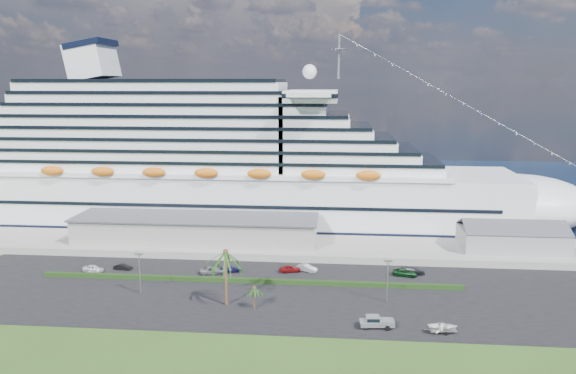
# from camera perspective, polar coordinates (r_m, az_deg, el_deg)

# --- Properties ---
(ground) EXTENTS (420.00, 420.00, 0.00)m
(ground) POSITION_cam_1_polar(r_m,az_deg,el_deg) (102.86, -1.09, -12.97)
(ground) COLOR #30501A
(ground) RESTS_ON ground
(asphalt_lot) EXTENTS (140.00, 38.00, 0.12)m
(asphalt_lot) POSITION_cam_1_polar(r_m,az_deg,el_deg) (112.95, -0.46, -10.72)
(asphalt_lot) COLOR black
(asphalt_lot) RESTS_ON ground
(wharf) EXTENTS (240.00, 20.00, 1.80)m
(wharf) POSITION_cam_1_polar(r_m,az_deg,el_deg) (140.01, 0.72, -6.10)
(wharf) COLOR gray
(wharf) RESTS_ON ground
(water) EXTENTS (420.00, 160.00, 0.02)m
(water) POSITION_cam_1_polar(r_m,az_deg,el_deg) (227.68, 2.52, 0.18)
(water) COLOR black
(water) RESTS_ON ground
(cruise_ship) EXTENTS (191.00, 38.00, 54.00)m
(cruise_ship) POSITION_cam_1_polar(r_m,az_deg,el_deg) (162.77, -6.17, 1.90)
(cruise_ship) COLOR silver
(cruise_ship) RESTS_ON ground
(terminal_building) EXTENTS (61.00, 15.00, 6.30)m
(terminal_building) POSITION_cam_1_polar(r_m,az_deg,el_deg) (142.97, -9.34, -4.18)
(terminal_building) COLOR gray
(terminal_building) RESTS_ON wharf
(port_shed) EXTENTS (24.00, 12.31, 7.37)m
(port_shed) POSITION_cam_1_polar(r_m,az_deg,el_deg) (144.71, 21.80, -4.88)
(port_shed) COLOR gray
(port_shed) RESTS_ON wharf
(hedge) EXTENTS (88.00, 1.10, 0.90)m
(hedge) POSITION_cam_1_polar(r_m,az_deg,el_deg) (118.41, -4.13, -9.46)
(hedge) COLOR black
(hedge) RESTS_ON asphalt_lot
(lamp_post_left) EXTENTS (1.60, 0.35, 8.27)m
(lamp_post_left) POSITION_cam_1_polar(r_m,az_deg,el_deg) (114.48, -14.85, -7.98)
(lamp_post_left) COLOR gray
(lamp_post_left) RESTS_ON asphalt_lot
(lamp_post_right) EXTENTS (1.60, 0.35, 8.27)m
(lamp_post_right) POSITION_cam_1_polar(r_m,az_deg,el_deg) (108.21, 10.10, -8.88)
(lamp_post_right) COLOR gray
(lamp_post_right) RESTS_ON asphalt_lot
(palm_tall) EXTENTS (8.82, 8.82, 11.13)m
(palm_tall) POSITION_cam_1_polar(r_m,az_deg,el_deg) (104.81, -6.35, -7.20)
(palm_tall) COLOR #47301E
(palm_tall) RESTS_ON ground
(palm_short) EXTENTS (3.53, 3.53, 4.56)m
(palm_short) POSITION_cam_1_polar(r_m,az_deg,el_deg) (104.32, -3.44, -10.46)
(palm_short) COLOR #47301E
(palm_short) RESTS_ON ground
(parked_car_0) EXTENTS (4.83, 2.47, 1.57)m
(parked_car_0) POSITION_cam_1_polar(r_m,az_deg,el_deg) (131.32, -19.17, -7.84)
(parked_car_0) COLOR silver
(parked_car_0) RESTS_ON asphalt_lot
(parked_car_1) EXTENTS (4.06, 1.71, 1.30)m
(parked_car_1) POSITION_cam_1_polar(r_m,az_deg,el_deg) (131.05, -16.43, -7.78)
(parked_car_1) COLOR black
(parked_car_1) RESTS_ON asphalt_lot
(parked_car_2) EXTENTS (5.71, 3.43, 1.48)m
(parked_car_2) POSITION_cam_1_polar(r_m,az_deg,el_deg) (124.38, -7.70, -8.39)
(parked_car_2) COLOR gray
(parked_car_2) RESTS_ON asphalt_lot
(parked_car_3) EXTENTS (5.10, 3.45, 1.37)m
(parked_car_3) POSITION_cam_1_polar(r_m,az_deg,el_deg) (124.84, -5.85, -8.30)
(parked_car_3) COLOR #181549
(parked_car_3) RESTS_ON asphalt_lot
(parked_car_4) EXTENTS (4.92, 2.92, 1.57)m
(parked_car_4) POSITION_cam_1_polar(r_m,az_deg,el_deg) (124.20, 0.19, -8.29)
(parked_car_4) COLOR maroon
(parked_car_4) RESTS_ON asphalt_lot
(parked_car_5) EXTENTS (4.94, 3.36, 1.54)m
(parked_car_5) POSITION_cam_1_polar(r_m,az_deg,el_deg) (124.67, 1.90, -8.23)
(parked_car_5) COLOR #999DA0
(parked_car_5) RESTS_ON asphalt_lot
(parked_car_6) EXTENTS (5.74, 3.67, 1.47)m
(parked_car_6) POSITION_cam_1_polar(r_m,az_deg,el_deg) (124.51, 11.81, -8.50)
(parked_car_6) COLOR #0D3415
(parked_car_6) RESTS_ON asphalt_lot
(parked_car_7) EXTENTS (5.43, 3.10, 1.48)m
(parked_car_7) POSITION_cam_1_polar(r_m,az_deg,el_deg) (126.17, 12.55, -8.27)
(parked_car_7) COLOR #222328
(parked_car_7) RESTS_ON asphalt_lot
(pickup_truck) EXTENTS (5.97, 2.58, 2.05)m
(pickup_truck) POSITION_cam_1_polar(r_m,az_deg,el_deg) (98.78, 8.96, -13.34)
(pickup_truck) COLOR black
(pickup_truck) RESTS_ON asphalt_lot
(boat_trailer) EXTENTS (5.77, 4.11, 1.61)m
(boat_trailer) POSITION_cam_1_polar(r_m,az_deg,el_deg) (99.19, 15.48, -13.55)
(boat_trailer) COLOR gray
(boat_trailer) RESTS_ON asphalt_lot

